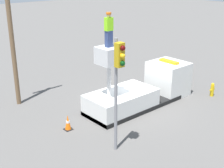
{
  "coord_description": "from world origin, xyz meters",
  "views": [
    {
      "loc": [
        -12.05,
        -11.85,
        7.7
      ],
      "look_at": [
        -2.92,
        -1.37,
        2.52
      ],
      "focal_mm": 50.0,
      "sensor_mm": 36.0,
      "label": 1
    }
  ],
  "objects": [
    {
      "name": "fire_hydrant",
      "position": [
        4.91,
        -2.12,
        0.43
      ],
      "size": [
        0.47,
        0.23,
        0.89
      ],
      "color": "gold",
      "rests_on": "ground"
    },
    {
      "name": "traffic_light_pole",
      "position": [
        -3.9,
        -2.89,
        3.61
      ],
      "size": [
        0.34,
        0.57,
        5.1
      ],
      "color": "gray",
      "rests_on": "ground"
    },
    {
      "name": "bucket_truck",
      "position": [
        0.66,
        0.0,
        0.85
      ],
      "size": [
        7.14,
        2.28,
        3.92
      ],
      "color": "black",
      "rests_on": "ground"
    },
    {
      "name": "utility_pole",
      "position": [
        -4.94,
        4.89,
        4.38
      ],
      "size": [
        2.2,
        0.26,
        8.11
      ],
      "color": "brown",
      "rests_on": "ground"
    },
    {
      "name": "worker",
      "position": [
        -1.94,
        0.0,
        4.8
      ],
      "size": [
        0.4,
        0.26,
        1.75
      ],
      "color": "navy",
      "rests_on": "bucket_truck"
    },
    {
      "name": "ground_plane",
      "position": [
        0.0,
        0.0,
        0.0
      ],
      "size": [
        120.0,
        120.0,
        0.0
      ],
      "primitive_type": "plane",
      "color": "#565451"
    },
    {
      "name": "traffic_cone_rear",
      "position": [
        -4.5,
        0.2,
        0.38
      ],
      "size": [
        0.39,
        0.39,
        0.8
      ],
      "color": "black",
      "rests_on": "ground"
    }
  ]
}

